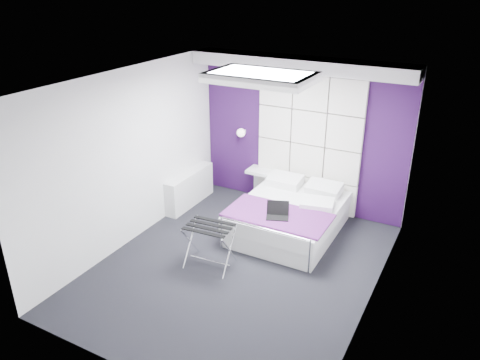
{
  "coord_description": "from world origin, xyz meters",
  "views": [
    {
      "loc": [
        2.63,
        -4.85,
        3.76
      ],
      "look_at": [
        -0.17,
        0.35,
        1.15
      ],
      "focal_mm": 35.0,
      "sensor_mm": 36.0,
      "label": 1
    }
  ],
  "objects_px": {
    "bed": "(289,216)",
    "laptop": "(279,213)",
    "wall_lamp": "(242,132)",
    "radiator": "(190,188)",
    "luggage_rack": "(210,246)",
    "nightstand": "(262,171)"
  },
  "relations": [
    {
      "from": "wall_lamp",
      "to": "radiator",
      "type": "distance_m",
      "value": 1.35
    },
    {
      "from": "bed",
      "to": "laptop",
      "type": "distance_m",
      "value": 0.58
    },
    {
      "from": "nightstand",
      "to": "laptop",
      "type": "bearing_deg",
      "value": -55.06
    },
    {
      "from": "laptop",
      "to": "wall_lamp",
      "type": "bearing_deg",
      "value": 112.99
    },
    {
      "from": "wall_lamp",
      "to": "luggage_rack",
      "type": "distance_m",
      "value": 2.5
    },
    {
      "from": "luggage_rack",
      "to": "wall_lamp",
      "type": "bearing_deg",
      "value": 102.23
    },
    {
      "from": "bed",
      "to": "laptop",
      "type": "bearing_deg",
      "value": -85.89
    },
    {
      "from": "radiator",
      "to": "laptop",
      "type": "bearing_deg",
      "value": -16.61
    },
    {
      "from": "bed",
      "to": "luggage_rack",
      "type": "relative_size",
      "value": 2.92
    },
    {
      "from": "wall_lamp",
      "to": "luggage_rack",
      "type": "xyz_separation_m",
      "value": [
        0.68,
        -2.22,
        -0.91
      ]
    },
    {
      "from": "luggage_rack",
      "to": "laptop",
      "type": "distance_m",
      "value": 1.12
    },
    {
      "from": "bed",
      "to": "radiator",
      "type": "bearing_deg",
      "value": 177.48
    },
    {
      "from": "wall_lamp",
      "to": "nightstand",
      "type": "xyz_separation_m",
      "value": [
        0.41,
        -0.04,
        -0.64
      ]
    },
    {
      "from": "wall_lamp",
      "to": "bed",
      "type": "height_order",
      "value": "wall_lamp"
    },
    {
      "from": "radiator",
      "to": "bed",
      "type": "xyz_separation_m",
      "value": [
        1.93,
        -0.08,
        -0.03
      ]
    },
    {
      "from": "wall_lamp",
      "to": "laptop",
      "type": "xyz_separation_m",
      "value": [
        1.32,
        -1.35,
        -0.65
      ]
    },
    {
      "from": "nightstand",
      "to": "wall_lamp",
      "type": "bearing_deg",
      "value": 174.44
    },
    {
      "from": "luggage_rack",
      "to": "nightstand",
      "type": "bearing_deg",
      "value": 92.25
    },
    {
      "from": "wall_lamp",
      "to": "luggage_rack",
      "type": "bearing_deg",
      "value": -73.03
    },
    {
      "from": "radiator",
      "to": "bed",
      "type": "relative_size",
      "value": 0.65
    },
    {
      "from": "radiator",
      "to": "nightstand",
      "type": "relative_size",
      "value": 2.54
    },
    {
      "from": "bed",
      "to": "luggage_rack",
      "type": "height_order",
      "value": "bed"
    }
  ]
}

